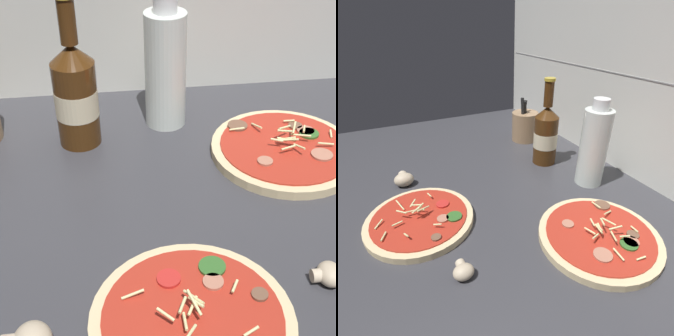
# 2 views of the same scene
# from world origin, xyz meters

# --- Properties ---
(counter_slab) EXTENTS (1.60, 0.90, 0.03)m
(counter_slab) POSITION_xyz_m (0.00, 0.00, 0.01)
(counter_slab) COLOR #38383D
(counter_slab) RESTS_ON ground
(tile_backsplash) EXTENTS (1.60, 0.01, 0.60)m
(tile_backsplash) POSITION_xyz_m (0.00, 0.45, 0.30)
(tile_backsplash) COLOR silver
(tile_backsplash) RESTS_ON ground
(pizza_near) EXTENTS (0.24, 0.24, 0.05)m
(pizza_near) POSITION_xyz_m (-0.10, -0.15, 0.03)
(pizza_near) COLOR beige
(pizza_near) RESTS_ON counter_slab
(pizza_far) EXTENTS (0.25, 0.25, 0.05)m
(pizza_far) POSITION_xyz_m (0.12, 0.18, 0.03)
(pizza_far) COLOR beige
(pizza_far) RESTS_ON counter_slab
(beer_bottle) EXTENTS (0.07, 0.07, 0.27)m
(beer_bottle) POSITION_xyz_m (-0.23, 0.27, 0.12)
(beer_bottle) COLOR #47280F
(beer_bottle) RESTS_ON counter_slab
(oil_bottle) EXTENTS (0.07, 0.07, 0.24)m
(oil_bottle) POSITION_xyz_m (-0.07, 0.31, 0.14)
(oil_bottle) COLOR silver
(oil_bottle) RESTS_ON counter_slab
(mushroom_left) EXTENTS (0.06, 0.05, 0.04)m
(mushroom_left) POSITION_xyz_m (-0.28, -0.16, 0.04)
(mushroom_left) COLOR beige
(mushroom_left) RESTS_ON counter_slab
(mushroom_right) EXTENTS (0.04, 0.04, 0.03)m
(mushroom_right) POSITION_xyz_m (0.09, -0.11, 0.04)
(mushroom_right) COLOR beige
(mushroom_right) RESTS_ON counter_slab
(utensil_crock) EXTENTS (0.10, 0.10, 0.17)m
(utensil_crock) POSITION_xyz_m (-0.42, 0.30, 0.08)
(utensil_crock) COLOR #9E7A56
(utensil_crock) RESTS_ON counter_slab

